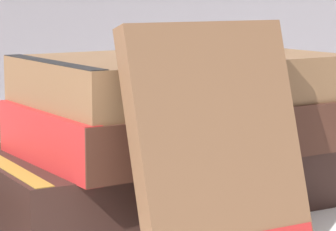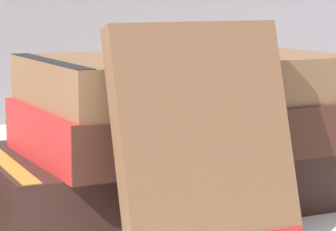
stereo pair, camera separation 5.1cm
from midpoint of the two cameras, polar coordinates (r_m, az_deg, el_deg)
name	(u,v)px [view 2 (the right image)]	position (r m, az deg, el deg)	size (l,w,h in m)	color
ground_plane	(177,215)	(0.56, 3.29, -7.17)	(3.00, 3.00, 0.00)	silver
book_flat_bottom	(156,176)	(0.59, 1.62, -4.37)	(0.25, 0.15, 0.04)	#331E19
book_flat_middle	(175,126)	(0.57, 3.09, -0.76)	(0.23, 0.15, 0.04)	#422319
book_flat_top	(178,78)	(0.57, 3.31, 2.68)	(0.22, 0.15, 0.03)	brown
book_leaning_front	(206,148)	(0.47, 5.82, -2.37)	(0.11, 0.05, 0.14)	brown
pocket_watch	(238,50)	(0.59, 7.55, 4.67)	(0.05, 0.06, 0.01)	silver
reading_glasses	(10,176)	(0.68, -9.19, -4.32)	(0.11, 0.08, 0.00)	black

